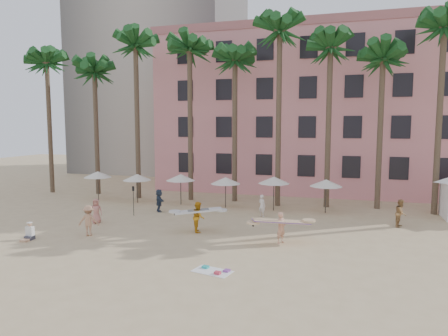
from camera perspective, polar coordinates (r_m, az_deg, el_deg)
name	(u,v)px	position (r m, az deg, el deg)	size (l,w,h in m)	color
ground	(179,256)	(21.36, -6.48, -12.35)	(120.00, 120.00, 0.00)	#D1B789
pink_hotel	(331,114)	(44.73, 15.08, 7.49)	(35.00, 14.00, 16.00)	pink
grey_tower	(162,2)	(64.92, -8.80, 22.35)	(22.00, 18.00, 50.00)	#A89E8E
palm_row	(251,51)	(35.04, 3.86, 16.31)	(44.40, 5.40, 16.30)	brown
umbrella_row	(203,179)	(33.32, -3.09, -1.53)	(22.50, 2.70, 2.73)	#332B23
beach_towel	(214,271)	(19.10, -1.49, -14.47)	(1.99, 1.40, 0.14)	white
carrier_yellow	(281,226)	(23.35, 8.18, -8.15)	(3.32, 2.06, 1.81)	tan
carrier_white	(198,216)	(25.56, -3.69, -6.85)	(3.03, 1.88, 1.93)	orange
beachgoers	(190,210)	(27.89, -4.95, -6.01)	(21.10, 8.93, 1.88)	white
paddle	(133,197)	(30.71, -12.82, -4.06)	(0.18, 0.04, 2.23)	black
seated_man	(29,234)	(26.55, -26.07, -8.45)	(0.46, 0.80, 1.04)	#3F3F4C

